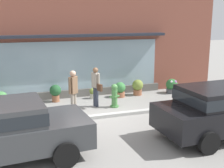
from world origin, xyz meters
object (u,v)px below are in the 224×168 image
object	(u,v)px
potted_plant_window_center	(120,89)
potted_plant_near_hydrant	(138,87)
potted_plant_trailing_edge	(172,86)
fire_hydrant	(114,96)
potted_plant_doorstep	(55,92)
parked_car_dark_gray	(1,129)
potted_plant_window_left	(93,93)
potted_plant_low_front	(1,99)
pedestrian_passerby	(73,89)
pedestrian_with_handbag	(96,84)

from	to	relation	value
potted_plant_window_center	potted_plant_near_hydrant	size ratio (longest dim) A/B	0.94
potted_plant_window_center	potted_plant_trailing_edge	xyz separation A→B (m)	(2.65, -0.13, -0.01)
fire_hydrant	potted_plant_doorstep	bearing A→B (deg)	143.82
fire_hydrant	parked_car_dark_gray	world-z (taller)	parked_car_dark_gray
parked_car_dark_gray	potted_plant_window_center	size ratio (longest dim) A/B	6.33
potted_plant_window_left	potted_plant_trailing_edge	bearing A→B (deg)	-4.26
fire_hydrant	potted_plant_low_front	world-z (taller)	fire_hydrant
fire_hydrant	pedestrian_passerby	bearing A→B (deg)	-165.55
pedestrian_passerby	potted_plant_window_center	xyz separation A→B (m)	(2.57, 1.86, -0.65)
potted_plant_doorstep	potted_plant_low_front	world-z (taller)	potted_plant_doorstep
pedestrian_passerby	potted_plant_trailing_edge	xyz separation A→B (m)	(5.22, 1.73, -0.66)
fire_hydrant	potted_plant_trailing_edge	bearing A→B (deg)	20.34
potted_plant_doorstep	potted_plant_window_center	distance (m)	2.96
potted_plant_low_front	potted_plant_trailing_edge	bearing A→B (deg)	-0.50
pedestrian_passerby	potted_plant_window_left	bearing A→B (deg)	18.86
potted_plant_trailing_edge	pedestrian_passerby	bearing A→B (deg)	-161.64
fire_hydrant	potted_plant_near_hydrant	xyz separation A→B (m)	(1.69, 1.46, -0.08)
potted_plant_doorstep	potted_plant_near_hydrant	size ratio (longest dim) A/B	1.02
potted_plant_low_front	potted_plant_near_hydrant	xyz separation A→B (m)	(6.10, 0.12, 0.02)
parked_car_dark_gray	potted_plant_doorstep	size ratio (longest dim) A/B	5.83
pedestrian_passerby	potted_plant_window_center	bearing A→B (deg)	-2.55
potted_plant_window_center	fire_hydrant	bearing A→B (deg)	-118.88
potted_plant_doorstep	potted_plant_window_center	xyz separation A→B (m)	(2.95, -0.19, -0.08)
pedestrian_with_handbag	pedestrian_passerby	bearing A→B (deg)	-77.50
potted_plant_near_hydrant	parked_car_dark_gray	bearing A→B (deg)	-140.33
pedestrian_with_handbag	potted_plant_low_front	distance (m)	3.90
parked_car_dark_gray	potted_plant_trailing_edge	world-z (taller)	parked_car_dark_gray
pedestrian_passerby	potted_plant_near_hydrant	xyz separation A→B (m)	(3.49, 1.92, -0.61)
fire_hydrant	parked_car_dark_gray	xyz separation A→B (m)	(-4.29, -3.50, 0.40)
potted_plant_trailing_edge	potted_plant_doorstep	bearing A→B (deg)	176.69
fire_hydrant	potted_plant_near_hydrant	distance (m)	2.24
potted_plant_doorstep	potted_plant_trailing_edge	distance (m)	5.61
potted_plant_low_front	potted_plant_window_left	xyz separation A→B (m)	(3.91, 0.22, -0.13)
fire_hydrant	potted_plant_window_left	bearing A→B (deg)	107.79
fire_hydrant	potted_plant_trailing_edge	xyz separation A→B (m)	(3.42, 1.27, -0.13)
fire_hydrant	potted_plant_window_center	distance (m)	1.61
potted_plant_window_left	potted_plant_near_hydrant	size ratio (longest dim) A/B	0.65
potted_plant_trailing_edge	potted_plant_window_left	distance (m)	3.94
parked_car_dark_gray	potted_plant_window_center	world-z (taller)	parked_car_dark_gray
pedestrian_passerby	potted_plant_doorstep	bearing A→B (deg)	61.97
potted_plant_doorstep	potted_plant_low_front	xyz separation A→B (m)	(-2.23, -0.26, -0.06)
potted_plant_near_hydrant	potted_plant_window_left	bearing A→B (deg)	177.36
fire_hydrant	potted_plant_window_center	world-z (taller)	fire_hydrant
parked_car_dark_gray	potted_plant_low_front	distance (m)	4.87
potted_plant_trailing_edge	potted_plant_near_hydrant	distance (m)	1.75
fire_hydrant	potted_plant_trailing_edge	distance (m)	3.65
fire_hydrant	pedestrian_passerby	xyz separation A→B (m)	(-1.80, -0.46, 0.52)
pedestrian_with_handbag	potted_plant_low_front	world-z (taller)	pedestrian_with_handbag
fire_hydrant	potted_plant_doorstep	xyz separation A→B (m)	(-2.18, 1.59, -0.05)
fire_hydrant	pedestrian_passerby	world-z (taller)	pedestrian_passerby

